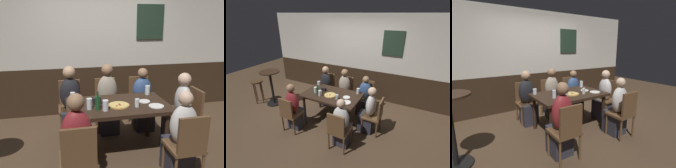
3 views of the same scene
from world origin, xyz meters
The scene contains 25 objects.
ground_plane centered at (0.00, 0.00, 0.00)m, with size 12.00×12.00×0.00m, color #4C3826.
wall_back centered at (0.01, 1.65, 1.30)m, with size 6.40×0.13×2.60m.
dining_table centered at (0.00, 0.00, 0.65)m, with size 1.42×0.87×0.74m.
chair_head_east centered at (1.12, 0.00, 0.50)m, with size 0.40×0.40×0.88m.
chair_mid_far centered at (0.00, 0.85, 0.50)m, with size 0.40×0.40×0.88m.
chair_left_near centered at (-0.62, -0.85, 0.50)m, with size 0.40×0.40×0.88m.
chair_left_far centered at (-0.62, 0.85, 0.50)m, with size 0.40×0.40×0.88m.
chair_right_near centered at (0.62, -0.85, 0.50)m, with size 0.40×0.40×0.88m.
chair_right_far centered at (0.62, 0.85, 0.50)m, with size 0.40×0.40×0.88m.
person_head_east centered at (0.96, 0.00, 0.48)m, with size 0.37×0.34×1.14m.
person_mid_far centered at (0.00, 0.69, 0.50)m, with size 0.34×0.37×1.17m.
person_left_near centered at (-0.62, -0.69, 0.49)m, with size 0.34×0.37×1.17m.
person_left_far centered at (-0.62, 0.69, 0.49)m, with size 0.34×0.37×1.16m.
person_right_near centered at (0.62, -0.69, 0.46)m, with size 0.34×0.37×1.11m.
person_right_far centered at (0.62, 0.68, 0.45)m, with size 0.34×0.37×1.08m.
pizza centered at (0.00, -0.08, 0.75)m, with size 0.29×0.29×0.03m.
pint_glass_stout centered at (-0.21, -0.21, 0.81)m, with size 0.08×0.08×0.14m.
pint_glass_pale centered at (-0.60, 0.32, 0.79)m, with size 0.08×0.08×0.11m.
tumbler_short centered at (-0.41, -0.11, 0.80)m, with size 0.07×0.07×0.15m.
beer_glass_half centered at (0.23, -0.16, 0.79)m, with size 0.06×0.06×0.11m.
highball_clear centered at (0.57, 0.33, 0.80)m, with size 0.08×0.08×0.14m.
beer_bottle_green centered at (-0.31, -0.16, 0.84)m, with size 0.06×0.06×0.26m.
plate_white_large centered at (0.50, -0.21, 0.75)m, with size 0.21×0.21×0.01m, color white.
plate_white_small centered at (0.40, 0.01, 0.75)m, with size 0.17×0.17×0.01m, color white.
condiment_caddy centered at (-0.28, 0.07, 0.79)m, with size 0.11×0.09×0.09m, color black.
Camera 1 is at (-0.76, -3.10, 1.92)m, focal length 38.71 mm.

